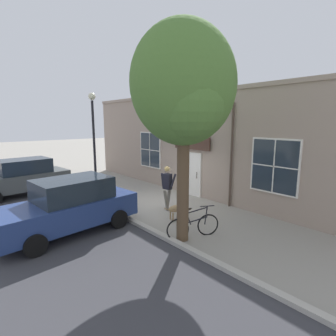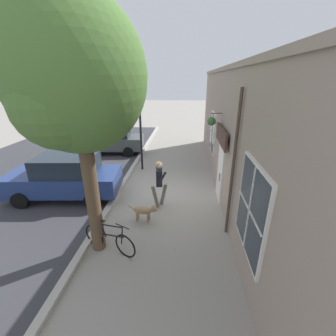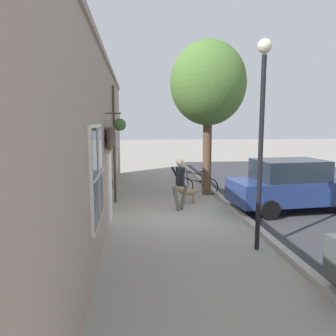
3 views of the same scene
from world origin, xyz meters
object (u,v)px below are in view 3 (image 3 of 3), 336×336
parked_car_mid_block (293,185)px  pedestrian_walking (180,179)px  leaning_bicycle (198,185)px  street_lamp (262,116)px  dog_on_leash (186,192)px  street_tree_by_curb (209,87)px

parked_car_mid_block → pedestrian_walking: bearing=173.7°
pedestrian_walking → parked_car_mid_block: size_ratio=0.40×
leaning_bicycle → parked_car_mid_block: size_ratio=0.37×
leaning_bicycle → street_lamp: size_ratio=0.34×
leaning_bicycle → dog_on_leash: bearing=-115.8°
pedestrian_walking → dog_on_leash: size_ratio=1.72×
street_tree_by_curb → street_lamp: street_tree_by_curb is taller
dog_on_leash → parked_car_mid_block: (3.41, -1.44, 0.47)m
leaning_bicycle → parked_car_mid_block: bearing=-47.4°
street_lamp → dog_on_leash: bearing=101.5°
parked_car_mid_block → street_lamp: (-2.47, -3.21, 2.27)m
street_tree_by_curb → leaning_bicycle: 4.05m
dog_on_leash → parked_car_mid_block: parked_car_mid_block is taller
dog_on_leash → street_tree_by_curb: street_tree_by_curb is taller
street_tree_by_curb → leaning_bicycle: (-0.40, 0.03, -4.03)m
street_tree_by_curb → parked_car_mid_block: street_tree_by_curb is taller
parked_car_mid_block → street_lamp: street_lamp is taller
leaning_bicycle → parked_car_mid_block: parked_car_mid_block is taller
street_tree_by_curb → street_lamp: bearing=-91.7°
pedestrian_walking → parked_car_mid_block: (3.81, -0.42, -0.21)m
street_lamp → pedestrian_walking: bearing=110.2°
pedestrian_walking → street_lamp: 4.39m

